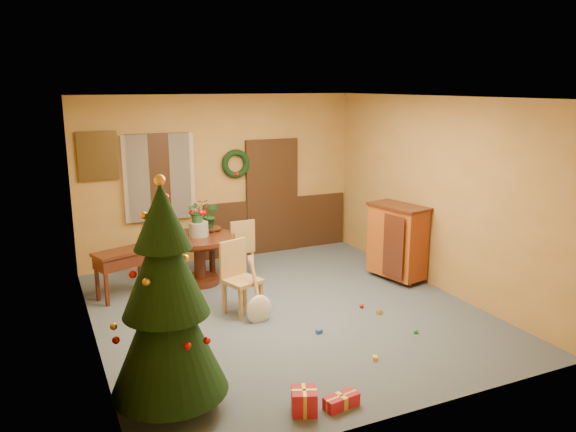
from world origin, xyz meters
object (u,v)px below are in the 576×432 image
christmas_tree (166,303)px  sideboard (397,240)px  dining_table (199,250)px  chair_near (239,275)px  writing_desk (123,262)px

christmas_tree → sideboard: christmas_tree is taller
dining_table → chair_near: chair_near is taller
sideboard → writing_desk: bearing=166.2°
dining_table → sideboard: (2.92, -1.12, 0.11)m
dining_table → chair_near: size_ratio=1.12×
christmas_tree → sideboard: size_ratio=1.88×
christmas_tree → sideboard: (4.15, 2.18, -0.43)m
writing_desk → sideboard: (4.10, -1.01, 0.11)m
sideboard → dining_table: bearing=158.9°
dining_table → writing_desk: bearing=-174.2°
dining_table → chair_near: bearing=-82.7°
chair_near → sideboard: size_ratio=0.82×
writing_desk → sideboard: bearing=-13.8°
writing_desk → dining_table: bearing=5.8°
chair_near → christmas_tree: size_ratio=0.44×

